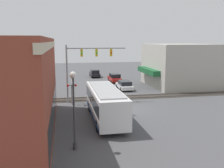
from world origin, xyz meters
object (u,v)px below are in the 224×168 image
Objects in this scene: crossing_signal at (72,85)px; streetlamp at (74,104)px; city_bus at (105,102)px; parked_car_white at (124,85)px; parked_car_red at (115,78)px; pedestrian_near_bus at (126,106)px; parked_car_black at (95,73)px.

crossing_signal is 0.70× the size of streetlamp.
parked_car_white is at bearing -21.04° from city_bus.
parked_car_white is (14.04, -5.40, -1.02)m from city_bus.
pedestrian_near_bus is (-20.51, 3.13, 0.19)m from parked_car_red.
crossing_signal reaches higher than city_bus.
city_bus reaches higher than parked_car_red.
crossing_signal is 11.51m from parked_car_white.
pedestrian_near_bus is (7.21, -5.45, -2.33)m from streetlamp.
parked_car_black is (7.04, 2.80, -0.00)m from parked_car_red.
parked_car_black is at bearing 10.93° from parked_car_white.
parked_car_black is (34.76, -5.78, -2.52)m from streetlamp.
parked_car_red is at bearing -0.00° from parked_car_white.
parked_car_red is at bearing -158.31° from parked_car_black.
city_bus is 2.07× the size of parked_car_black.
parked_car_black is at bearing -9.44° from streetlamp.
city_bus is 22.19m from parked_car_red.
parked_car_red is 20.75m from pedestrian_near_bus.
city_bus is 2.60m from pedestrian_near_bus.
city_bus reaches higher than parked_car_black.
city_bus is at bearing 113.52° from pedestrian_near_bus.
crossing_signal is (6.24, 2.90, 0.63)m from city_bus.
parked_car_red is 0.98× the size of parked_car_black.
crossing_signal is at bearing 24.90° from city_bus.
streetlamp is (-12.46, 0.28, 0.93)m from crossing_signal.
crossing_signal is 2.17× the size of pedestrian_near_bus.
crossing_signal is 0.81× the size of parked_car_white.
parked_car_black is 27.55m from pedestrian_near_bus.
parked_car_red is (7.46, -0.00, 0.06)m from parked_car_white.
streetlamp is at bearing 157.05° from parked_car_white.
pedestrian_near_bus is at bearing 179.32° from parked_car_black.
parked_car_black is 2.77× the size of pedestrian_near_bus.
pedestrian_near_bus is (-13.05, 3.13, 0.25)m from parked_car_white.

